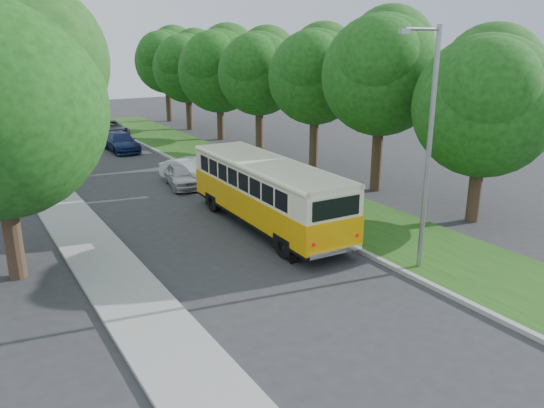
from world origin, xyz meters
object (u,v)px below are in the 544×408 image
car_white (191,172)px  car_grey (110,129)px  lamppost_near (427,144)px  lamppost_far (36,110)px  car_silver (182,175)px  car_blue (121,142)px  vintage_bus (267,195)px

car_white → car_grey: size_ratio=0.83×
lamppost_near → lamppost_far: 20.53m
car_silver → car_grey: 17.57m
car_grey → car_white: bearing=-90.2°
car_blue → car_grey: car_grey is taller
car_blue → lamppost_near: bearing=-83.9°
car_blue → car_grey: bearing=82.3°
lamppost_near → lamppost_far: lamppost_near is taller
car_white → car_grey: (0.23, 17.25, 0.01)m
lamppost_far → car_white: bearing=-28.1°
lamppost_far → car_grey: (7.18, 13.55, -3.42)m
car_grey → lamppost_near: bearing=-86.3°
lamppost_near → car_white: 15.37m
car_silver → car_blue: bearing=99.9°
car_white → car_grey: 17.25m
car_blue → lamppost_far: bearing=-130.1°
lamppost_near → car_white: lamppost_near is taller
lamppost_far → car_blue: 10.31m
car_silver → car_white: 0.73m
lamppost_far → car_white: (6.95, -3.70, -3.44)m
car_white → car_blue: 11.11m
vintage_bus → lamppost_near: bearing=-69.9°
lamppost_far → car_grey: lamppost_far is taller
lamppost_near → vintage_bus: lamppost_near is taller
lamppost_near → car_blue: bearing=95.7°
lamppost_far → car_white: size_ratio=1.82×
car_white → car_grey: bearing=74.6°
lamppost_far → car_white: 8.59m
vintage_bus → car_silver: bearing=95.3°
vintage_bus → car_silver: (-0.50, 8.08, -0.81)m
car_silver → car_blue: size_ratio=0.83×
lamppost_near → car_blue: 26.28m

